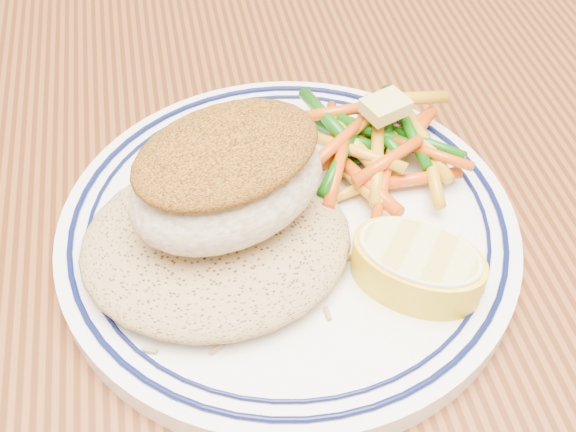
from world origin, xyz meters
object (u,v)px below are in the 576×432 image
(lemon_wedge, at_px, (417,265))
(vegetable_pile, at_px, (372,145))
(plate, at_px, (288,229))
(rice_pilaf, at_px, (216,237))
(dining_table, at_px, (329,393))
(fish_fillet, at_px, (227,177))

(lemon_wedge, bearing_deg, vegetable_pile, 88.60)
(plate, bearing_deg, vegetable_pile, 33.21)
(rice_pilaf, bearing_deg, vegetable_pile, 28.04)
(dining_table, bearing_deg, lemon_wedge, -11.16)
(dining_table, distance_m, rice_pilaf, 0.14)
(plate, height_order, vegetable_pile, vegetable_pile)
(rice_pilaf, bearing_deg, plate, 19.90)
(dining_table, bearing_deg, plate, 110.84)
(plate, height_order, lemon_wedge, lemon_wedge)
(plate, distance_m, rice_pilaf, 0.05)
(rice_pilaf, bearing_deg, fish_fillet, 44.95)
(plate, bearing_deg, dining_table, -69.16)
(rice_pilaf, relative_size, vegetable_pile, 1.30)
(vegetable_pile, bearing_deg, fish_fillet, -154.20)
(dining_table, relative_size, fish_fillet, 12.39)
(dining_table, height_order, plate, plate)
(rice_pilaf, distance_m, lemon_wedge, 0.10)
(lemon_wedge, bearing_deg, fish_fillet, 151.11)
(plate, relative_size, fish_fillet, 2.03)
(fish_fillet, distance_m, vegetable_pile, 0.10)
(plate, bearing_deg, rice_pilaf, -160.10)
(dining_table, height_order, fish_fillet, fish_fillet)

